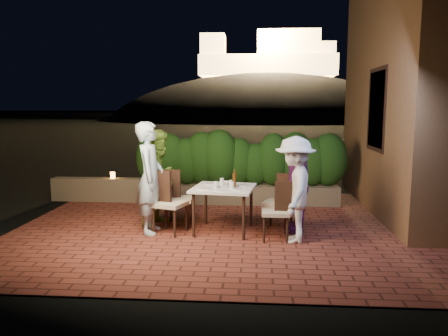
# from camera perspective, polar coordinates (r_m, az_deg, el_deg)

# --- Properties ---
(ground) EXTENTS (400.00, 400.00, 0.00)m
(ground) POSITION_cam_1_polar(r_m,az_deg,el_deg) (7.21, -0.41, -8.70)
(ground) COLOR black
(ground) RESTS_ON ground
(terrace_floor) EXTENTS (7.00, 6.00, 0.15)m
(terrace_floor) POSITION_cam_1_polar(r_m,az_deg,el_deg) (7.71, -0.10, -8.02)
(terrace_floor) COLOR brown
(terrace_floor) RESTS_ON ground
(building_wall) EXTENTS (1.60, 5.00, 5.00)m
(building_wall) POSITION_cam_1_polar(r_m,az_deg,el_deg) (9.40, 23.50, 10.09)
(building_wall) COLOR brown
(building_wall) RESTS_ON ground
(window_pane) EXTENTS (0.08, 1.00, 1.40)m
(window_pane) POSITION_cam_1_polar(r_m,az_deg,el_deg) (8.68, 19.50, 7.21)
(window_pane) COLOR black
(window_pane) RESTS_ON building_wall
(window_frame) EXTENTS (0.06, 1.15, 1.55)m
(window_frame) POSITION_cam_1_polar(r_m,az_deg,el_deg) (8.68, 19.43, 7.21)
(window_frame) COLOR black
(window_frame) RESTS_ON building_wall
(planter) EXTENTS (4.20, 0.55, 0.40)m
(planter) POSITION_cam_1_polar(r_m,az_deg,el_deg) (9.38, 1.97, -3.38)
(planter) COLOR brown
(planter) RESTS_ON ground
(hedge) EXTENTS (4.00, 0.70, 1.10)m
(hedge) POSITION_cam_1_polar(r_m,az_deg,el_deg) (9.26, 1.99, 1.17)
(hedge) COLOR #173A0F
(hedge) RESTS_ON planter
(parapet) EXTENTS (2.20, 0.30, 0.50)m
(parapet) POSITION_cam_1_polar(r_m,az_deg,el_deg) (9.95, -15.59, -2.72)
(parapet) COLOR brown
(parapet) RESTS_ON ground
(hill) EXTENTS (52.00, 40.00, 22.00)m
(hill) POSITION_cam_1_polar(r_m,az_deg,el_deg) (67.17, 5.52, 2.85)
(hill) COLOR black
(hill) RESTS_ON ground
(fortress) EXTENTS (26.00, 8.00, 8.00)m
(fortress) POSITION_cam_1_polar(r_m,az_deg,el_deg) (67.43, 5.69, 15.22)
(fortress) COLOR #FFCC7A
(fortress) RESTS_ON hill
(dining_table) EXTENTS (1.09, 1.09, 0.75)m
(dining_table) POSITION_cam_1_polar(r_m,az_deg,el_deg) (7.23, -0.06, -5.42)
(dining_table) COLOR white
(dining_table) RESTS_ON ground
(plate_nw) EXTENTS (0.24, 0.24, 0.01)m
(plate_nw) POSITION_cam_1_polar(r_m,az_deg,el_deg) (6.98, -2.52, -2.72)
(plate_nw) COLOR white
(plate_nw) RESTS_ON dining_table
(plate_sw) EXTENTS (0.21, 0.21, 0.01)m
(plate_sw) POSITION_cam_1_polar(r_m,az_deg,el_deg) (7.40, -1.74, -2.09)
(plate_sw) COLOR white
(plate_sw) RESTS_ON dining_table
(plate_ne) EXTENTS (0.22, 0.22, 0.01)m
(plate_ne) POSITION_cam_1_polar(r_m,az_deg,el_deg) (6.90, 1.98, -2.83)
(plate_ne) COLOR white
(plate_ne) RESTS_ON dining_table
(plate_se) EXTENTS (0.21, 0.21, 0.01)m
(plate_se) POSITION_cam_1_polar(r_m,az_deg,el_deg) (7.29, 2.34, -2.26)
(plate_se) COLOR white
(plate_se) RESTS_ON dining_table
(plate_centre) EXTENTS (0.23, 0.23, 0.01)m
(plate_centre) POSITION_cam_1_polar(r_m,az_deg,el_deg) (7.18, -0.21, -2.40)
(plate_centre) COLOR white
(plate_centre) RESTS_ON dining_table
(plate_front) EXTENTS (0.23, 0.23, 0.01)m
(plate_front) POSITION_cam_1_polar(r_m,az_deg,el_deg) (6.84, -0.43, -2.93)
(plate_front) COLOR white
(plate_front) RESTS_ON dining_table
(glass_nw) EXTENTS (0.07, 0.07, 0.11)m
(glass_nw) POSITION_cam_1_polar(r_m,az_deg,el_deg) (7.02, -1.09, -2.22)
(glass_nw) COLOR silver
(glass_nw) RESTS_ON dining_table
(glass_sw) EXTENTS (0.07, 0.07, 0.11)m
(glass_sw) POSITION_cam_1_polar(r_m,az_deg,el_deg) (7.34, -0.26, -1.77)
(glass_sw) COLOR silver
(glass_sw) RESTS_ON dining_table
(glass_ne) EXTENTS (0.07, 0.07, 0.11)m
(glass_ne) POSITION_cam_1_polar(r_m,az_deg,el_deg) (7.01, 1.04, -2.23)
(glass_ne) COLOR silver
(glass_ne) RESTS_ON dining_table
(glass_se) EXTENTS (0.06, 0.06, 0.10)m
(glass_se) POSITION_cam_1_polar(r_m,az_deg,el_deg) (7.24, 0.89, -1.96)
(glass_se) COLOR silver
(glass_se) RESTS_ON dining_table
(beer_bottle) EXTENTS (0.06, 0.06, 0.29)m
(beer_bottle) POSITION_cam_1_polar(r_m,az_deg,el_deg) (7.14, 1.38, -1.33)
(beer_bottle) COLOR #49230C
(beer_bottle) RESTS_ON dining_table
(bowl) EXTENTS (0.21, 0.21, 0.05)m
(bowl) POSITION_cam_1_polar(r_m,az_deg,el_deg) (7.42, 0.05, -1.93)
(bowl) COLOR white
(bowl) RESTS_ON dining_table
(chair_left_front) EXTENTS (0.60, 0.60, 1.03)m
(chair_left_front) POSITION_cam_1_polar(r_m,az_deg,el_deg) (7.16, -7.10, -4.47)
(chair_left_front) COLOR black
(chair_left_front) RESTS_ON ground
(chair_left_back) EXTENTS (0.46, 0.46, 0.98)m
(chair_left_back) POSITION_cam_1_polar(r_m,az_deg,el_deg) (7.61, -5.85, -3.88)
(chair_left_back) COLOR black
(chair_left_back) RESTS_ON ground
(chair_right_front) EXTENTS (0.43, 0.43, 0.92)m
(chair_right_front) POSITION_cam_1_polar(r_m,az_deg,el_deg) (6.81, 6.75, -5.58)
(chair_right_front) COLOR black
(chair_right_front) RESTS_ON ground
(chair_right_back) EXTENTS (0.58, 0.58, 0.97)m
(chair_right_back) POSITION_cam_1_polar(r_m,az_deg,el_deg) (7.35, 7.05, -4.38)
(chair_right_back) COLOR black
(chair_right_back) RESTS_ON ground
(diner_blue) EXTENTS (0.48, 0.69, 1.82)m
(diner_blue) POSITION_cam_1_polar(r_m,az_deg,el_deg) (7.18, -9.65, -1.27)
(diner_blue) COLOR silver
(diner_blue) RESTS_ON ground
(diner_green) EXTENTS (0.88, 0.98, 1.66)m
(diner_green) POSITION_cam_1_polar(r_m,az_deg,el_deg) (7.71, -8.32, -1.19)
(diner_green) COLOR #83B538
(diner_green) RESTS_ON ground
(diner_white) EXTENTS (0.71, 1.11, 1.62)m
(diner_white) POSITION_cam_1_polar(r_m,az_deg,el_deg) (6.71, 9.24, -2.79)
(diner_white) COLOR white
(diner_white) RESTS_ON ground
(diner_purple) EXTENTS (0.58, 0.99, 1.59)m
(diner_purple) POSITION_cam_1_polar(r_m,az_deg,el_deg) (7.27, 9.46, -2.07)
(diner_purple) COLOR #622267
(diner_purple) RESTS_ON ground
(parapet_lamp) EXTENTS (0.10, 0.10, 0.14)m
(parapet_lamp) POSITION_cam_1_polar(r_m,az_deg,el_deg) (9.82, -14.33, -0.92)
(parapet_lamp) COLOR orange
(parapet_lamp) RESTS_ON parapet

